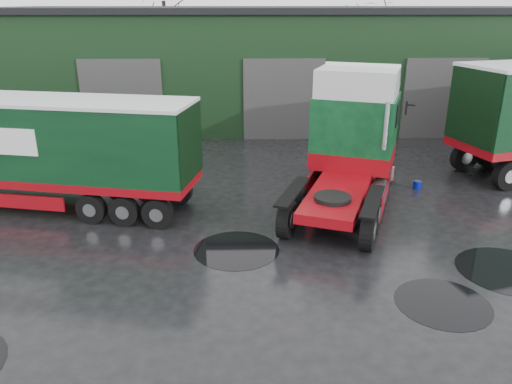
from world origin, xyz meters
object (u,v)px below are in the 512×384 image
(trailer_left, at_px, (19,152))
(tree_back_b, at_px, (369,40))
(warehouse, at_px, (276,62))
(tree_back_a, at_px, (165,27))
(wash_bucket, at_px, (417,185))
(hero_tractor, at_px, (345,145))

(trailer_left, xyz_separation_m, tree_back_b, (17.50, 24.67, 1.88))
(warehouse, height_order, tree_back_b, tree_back_b)
(trailer_left, xyz_separation_m, tree_back_a, (1.50, 24.67, 2.88))
(trailer_left, relative_size, tree_back_b, 1.61)
(trailer_left, bearing_deg, warehouse, -21.17)
(warehouse, height_order, wash_bucket, warehouse)
(trailer_left, distance_m, tree_back_b, 30.30)
(tree_back_b, bearing_deg, wash_bucket, -98.53)
(trailer_left, relative_size, wash_bucket, 38.41)
(tree_back_a, bearing_deg, hero_tractor, -70.11)
(warehouse, distance_m, hero_tractor, 15.57)
(warehouse, xyz_separation_m, hero_tractor, (1.22, -15.50, -0.89))
(warehouse, xyz_separation_m, tree_back_b, (8.00, 10.00, 0.59))
(tree_back_a, xyz_separation_m, tree_back_b, (16.00, 0.00, -1.00))
(wash_bucket, bearing_deg, hero_tractor, -148.01)
(tree_back_b, bearing_deg, hero_tractor, -104.88)
(hero_tractor, xyz_separation_m, tree_back_a, (-9.22, 25.50, 2.48))
(wash_bucket, distance_m, tree_back_b, 24.00)
(hero_tractor, distance_m, trailer_left, 10.76)
(hero_tractor, relative_size, trailer_left, 0.61)
(hero_tractor, distance_m, tree_back_b, 26.43)
(warehouse, distance_m, trailer_left, 17.52)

